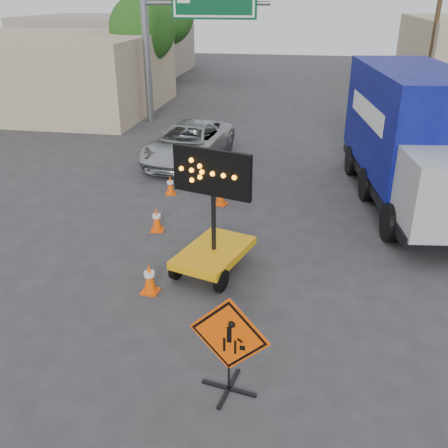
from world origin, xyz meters
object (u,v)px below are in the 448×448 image
(construction_sign, at_px, (229,344))
(box_truck, at_px, (412,145))
(pickup_truck, at_px, (189,143))
(arrow_board, at_px, (214,245))

(construction_sign, relative_size, box_truck, 0.21)
(box_truck, bearing_deg, pickup_truck, 152.14)
(box_truck, bearing_deg, construction_sign, -121.54)
(construction_sign, bearing_deg, arrow_board, 115.55)
(arrow_board, relative_size, box_truck, 0.34)
(pickup_truck, bearing_deg, construction_sign, -65.96)
(construction_sign, height_order, box_truck, box_truck)
(arrow_board, relative_size, pickup_truck, 0.57)
(construction_sign, xyz_separation_m, box_truck, (4.12, 9.20, 0.86))
(construction_sign, distance_m, pickup_truck, 12.60)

